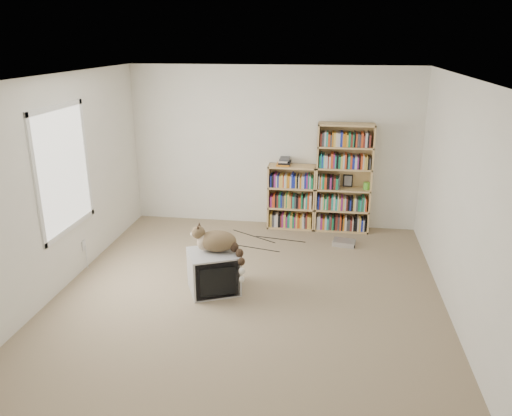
# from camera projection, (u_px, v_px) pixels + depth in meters

# --- Properties ---
(floor) EXTENTS (4.50, 5.00, 0.01)m
(floor) POSITION_uv_depth(u_px,v_px,m) (248.00, 297.00, 5.85)
(floor) COLOR gray
(floor) RESTS_ON ground
(wall_back) EXTENTS (4.50, 0.02, 2.50)m
(wall_back) POSITION_uv_depth(u_px,v_px,m) (273.00, 148.00, 7.79)
(wall_back) COLOR white
(wall_back) RESTS_ON floor
(wall_front) EXTENTS (4.50, 0.02, 2.50)m
(wall_front) POSITION_uv_depth(u_px,v_px,m) (183.00, 314.00, 3.11)
(wall_front) COLOR white
(wall_front) RESTS_ON floor
(wall_left) EXTENTS (0.02, 5.00, 2.50)m
(wall_left) POSITION_uv_depth(u_px,v_px,m) (55.00, 187.00, 5.76)
(wall_left) COLOR white
(wall_left) RESTS_ON floor
(wall_right) EXTENTS (0.02, 5.00, 2.50)m
(wall_right) POSITION_uv_depth(u_px,v_px,m) (463.00, 205.00, 5.14)
(wall_right) COLOR white
(wall_right) RESTS_ON floor
(ceiling) EXTENTS (4.50, 5.00, 0.02)m
(ceiling) POSITION_uv_depth(u_px,v_px,m) (247.00, 77.00, 5.04)
(ceiling) COLOR white
(ceiling) RESTS_ON wall_back
(window) EXTENTS (0.02, 1.22, 1.52)m
(window) POSITION_uv_depth(u_px,v_px,m) (63.00, 170.00, 5.89)
(window) COLOR white
(window) RESTS_ON wall_left
(crt_tv) EXTENTS (0.72, 0.70, 0.49)m
(crt_tv) POSITION_uv_depth(u_px,v_px,m) (214.00, 271.00, 5.94)
(crt_tv) COLOR #ABABAE
(crt_tv) RESTS_ON floor
(cat) EXTENTS (0.70, 0.49, 0.55)m
(cat) POSITION_uv_depth(u_px,v_px,m) (221.00, 245.00, 5.83)
(cat) COLOR #341F15
(cat) RESTS_ON crt_tv
(bookcase_tall) EXTENTS (0.84, 0.30, 1.68)m
(bookcase_tall) POSITION_uv_depth(u_px,v_px,m) (343.00, 180.00, 7.65)
(bookcase_tall) COLOR tan
(bookcase_tall) RESTS_ON floor
(bookcase_short) EXTENTS (0.74, 0.30, 1.01)m
(bookcase_short) POSITION_uv_depth(u_px,v_px,m) (291.00, 199.00, 7.86)
(bookcase_short) COLOR tan
(bookcase_short) RESTS_ON floor
(book_stack) EXTENTS (0.20, 0.26, 0.11)m
(book_stack) POSITION_uv_depth(u_px,v_px,m) (284.00, 161.00, 7.70)
(book_stack) COLOR #D6441C
(book_stack) RESTS_ON bookcase_short
(green_mug) EXTENTS (0.10, 0.10, 0.11)m
(green_mug) POSITION_uv_depth(u_px,v_px,m) (367.00, 186.00, 7.60)
(green_mug) COLOR #5CBA35
(green_mug) RESTS_ON bookcase_tall
(framed_print) EXTENTS (0.14, 0.05, 0.19)m
(framed_print) POSITION_uv_depth(u_px,v_px,m) (348.00, 181.00, 7.72)
(framed_print) COLOR black
(framed_print) RESTS_ON bookcase_tall
(dvd_player) EXTENTS (0.35, 0.27, 0.07)m
(dvd_player) POSITION_uv_depth(u_px,v_px,m) (344.00, 243.00, 7.30)
(dvd_player) COLOR silver
(dvd_player) RESTS_ON floor
(wall_outlet) EXTENTS (0.01, 0.08, 0.13)m
(wall_outlet) POSITION_uv_depth(u_px,v_px,m) (84.00, 245.00, 6.48)
(wall_outlet) COLOR silver
(wall_outlet) RESTS_ON wall_left
(floor_cables) EXTENTS (1.20, 0.70, 0.01)m
(floor_cables) POSITION_uv_depth(u_px,v_px,m) (254.00, 240.00, 7.46)
(floor_cables) COLOR black
(floor_cables) RESTS_ON floor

